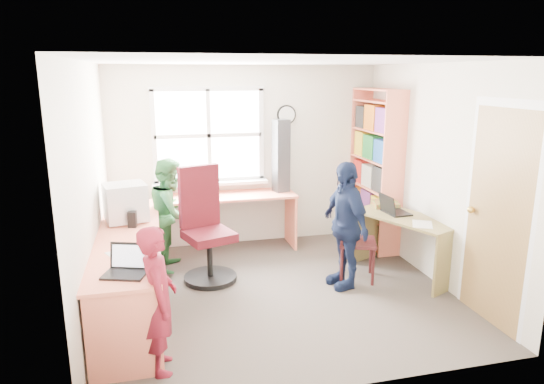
# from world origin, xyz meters

# --- Properties ---
(room) EXTENTS (3.64, 3.44, 2.44)m
(room) POSITION_xyz_m (0.01, 0.10, 1.22)
(room) COLOR #403832
(room) RESTS_ON ground
(l_desk) EXTENTS (2.38, 2.95, 0.75)m
(l_desk) POSITION_xyz_m (-1.31, -0.28, 0.46)
(l_desk) COLOR #FF8465
(l_desk) RESTS_ON ground
(right_desk) EXTENTS (1.00, 1.34, 0.70)m
(right_desk) POSITION_xyz_m (1.55, 0.13, 0.51)
(right_desk) COLOR olive
(right_desk) RESTS_ON ground
(bookshelf) EXTENTS (0.30, 1.02, 2.10)m
(bookshelf) POSITION_xyz_m (1.65, 1.19, 1.00)
(bookshelf) COLOR #FF8465
(bookshelf) RESTS_ON ground
(swivel_chair) EXTENTS (0.76, 0.76, 1.29)m
(swivel_chair) POSITION_xyz_m (-0.69, 0.56, 0.55)
(swivel_chair) COLOR black
(swivel_chair) RESTS_ON ground
(wooden_chair) EXTENTS (0.52, 0.52, 0.92)m
(wooden_chair) POSITION_xyz_m (0.90, 0.17, 0.50)
(wooden_chair) COLOR #3E1416
(wooden_chair) RESTS_ON ground
(crt_monitor) EXTENTS (0.49, 0.46, 0.41)m
(crt_monitor) POSITION_xyz_m (-1.53, 0.53, 0.96)
(crt_monitor) COLOR silver
(crt_monitor) RESTS_ON l_desk
(laptop_left) EXTENTS (0.39, 0.36, 0.22)m
(laptop_left) POSITION_xyz_m (-1.46, -0.91, 0.80)
(laptop_left) COLOR black
(laptop_left) RESTS_ON l_desk
(laptop_right) EXTENTS (0.30, 0.35, 0.23)m
(laptop_right) POSITION_xyz_m (1.45, 0.28, 0.75)
(laptop_right) COLOR black
(laptop_right) RESTS_ON right_desk
(speaker_a) EXTENTS (0.09, 0.09, 0.17)m
(speaker_a) POSITION_xyz_m (-1.46, 0.31, 0.83)
(speaker_a) COLOR black
(speaker_a) RESTS_ON l_desk
(speaker_b) EXTENTS (0.10, 0.10, 0.17)m
(speaker_b) POSITION_xyz_m (-1.48, 0.77, 0.83)
(speaker_b) COLOR black
(speaker_b) RESTS_ON l_desk
(cd_tower) EXTENTS (0.23, 0.21, 0.96)m
(cd_tower) POSITION_xyz_m (0.42, 1.46, 1.23)
(cd_tower) COLOR black
(cd_tower) RESTS_ON l_desk
(game_box) EXTENTS (0.36, 0.36, 0.06)m
(game_box) POSITION_xyz_m (1.52, 0.59, 0.73)
(game_box) COLOR red
(game_box) RESTS_ON right_desk
(paper_a) EXTENTS (0.33, 0.37, 0.00)m
(paper_a) POSITION_xyz_m (-1.52, -0.50, 0.75)
(paper_a) COLOR silver
(paper_a) RESTS_ON l_desk
(paper_b) EXTENTS (0.32, 0.35, 0.00)m
(paper_b) POSITION_xyz_m (1.57, -0.18, 0.70)
(paper_b) COLOR silver
(paper_b) RESTS_ON right_desk
(potted_plant) EXTENTS (0.18, 0.16, 0.28)m
(potted_plant) POSITION_xyz_m (-0.51, 1.43, 0.89)
(potted_plant) COLOR #2D7138
(potted_plant) RESTS_ON l_desk
(person_red) EXTENTS (0.30, 0.44, 1.19)m
(person_red) POSITION_xyz_m (-1.24, -1.12, 0.59)
(person_red) COLOR maroon
(person_red) RESTS_ON ground
(person_green) EXTENTS (0.66, 0.76, 1.34)m
(person_green) POSITION_xyz_m (-1.05, 0.99, 0.67)
(person_green) COLOR #2D7236
(person_green) RESTS_ON ground
(person_navy) EXTENTS (0.45, 0.86, 1.39)m
(person_navy) POSITION_xyz_m (0.75, 0.01, 0.70)
(person_navy) COLOR #131D3B
(person_navy) RESTS_ON ground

